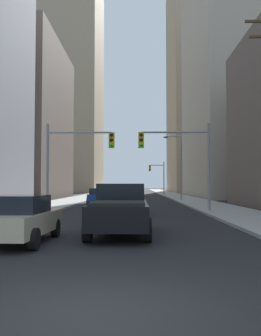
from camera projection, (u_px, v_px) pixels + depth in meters
The scene contains 15 objects.
ground_plane at pixel (91, 316), 5.18m from camera, with size 400.00×400.00×0.00m, color black.
sidewalk_left at pixel (88, 197), 55.25m from camera, with size 3.98×160.00×0.15m, color #9E9E99.
sidewalk_right at pixel (178, 197), 54.99m from camera, with size 3.98×160.00×0.15m, color #9E9E99.
pickup_truck_black at pixel (120, 209), 13.62m from camera, with size 2.20×5.40×1.90m.
sedan_beige at pixel (19, 219), 11.63m from camera, with size 1.96×4.27×1.52m.
sedan_red at pixel (128, 202), 23.21m from camera, with size 1.95×4.20×1.52m.
sedan_blue at pixel (99, 196), 35.19m from camera, with size 1.95×4.23×1.52m.
sedan_grey at pixel (131, 194), 43.40m from camera, with size 1.95×4.21×1.52m.
traffic_signal_near_left at pixel (77, 152), 24.68m from camera, with size 4.63×0.44×6.00m.
traffic_signal_near_right at pixel (177, 152), 24.55m from camera, with size 4.82×0.44×6.00m.
traffic_signal_far_right at pixel (157, 173), 66.07m from camera, with size 2.83×0.44×6.00m.
street_lamp_right at pixel (178, 161), 40.86m from camera, with size 2.07×0.32×7.50m.
building_left_mid_office at pixel (10, 121), 51.19m from camera, with size 14.49×20.40×21.66m, color #66564C.
building_left_far_tower at pixel (70, 85), 98.18m from camera, with size 16.28×23.65×57.29m, color tan.
building_right_far_highrise at pixel (204, 83), 94.44m from camera, with size 17.61×27.55×56.55m, color tan.
Camera 1 is at (0.66, -5.26, 1.86)m, focal length 39.04 mm.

